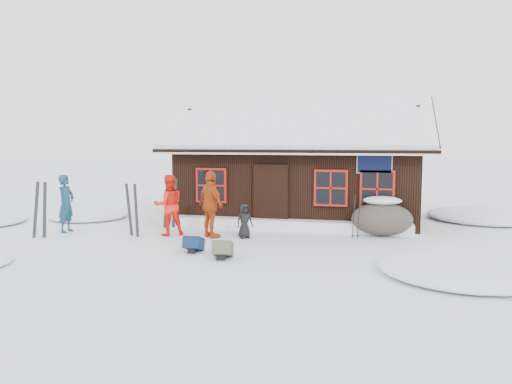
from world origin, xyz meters
TOP-DOWN VIEW (x-y plane):
  - ground at (0.00, 0.00)m, footprint 120.00×120.00m
  - mountain_hut at (1.50, 4.98)m, footprint 8.90×6.09m
  - snow_drift at (1.50, 2.25)m, footprint 7.60×0.60m
  - snow_mounds at (1.65, 1.86)m, footprint 20.60×13.20m
  - skier_teal at (-5.09, 0.34)m, footprint 0.44×0.66m
  - skier_orange_left at (-1.81, 0.59)m, footprint 1.12×1.07m
  - skier_orange_right at (-0.48, 0.52)m, footprint 1.18×1.09m
  - skier_crouched at (0.49, 0.69)m, footprint 0.58×0.55m
  - boulder at (4.36, 2.04)m, footprint 1.79×1.34m
  - ski_pair_left at (-5.28, -0.63)m, footprint 0.53×0.13m
  - ski_pair_mid at (-2.81, 0.25)m, footprint 0.46×0.16m
  - ski_pair_right at (-2.31, 1.87)m, footprint 0.47×0.16m
  - ski_poles at (3.62, 1.39)m, footprint 0.23×0.12m
  - backpack_blue at (-0.30, -1.37)m, footprint 0.45×0.58m
  - backpack_olive at (0.62, -1.86)m, footprint 0.55×0.67m

SIDE VIEW (x-z plane):
  - ground at x=0.00m, z-range 0.00..0.00m
  - snow_mounds at x=1.65m, z-range -0.24..0.24m
  - backpack_blue at x=-0.30m, z-range 0.00..0.31m
  - backpack_olive at x=0.62m, z-range 0.00..0.33m
  - snow_drift at x=1.50m, z-range 0.00..0.35m
  - skier_crouched at x=0.49m, z-range 0.00..1.00m
  - boulder at x=4.36m, z-range 0.01..1.05m
  - ski_poles at x=3.62m, z-range -0.04..1.26m
  - ski_pair_mid at x=-2.81m, z-range -0.05..1.56m
  - ski_pair_right at x=-2.31m, z-range -0.05..1.59m
  - ski_pair_left at x=-5.28m, z-range -0.05..1.64m
  - skier_teal at x=-5.09m, z-range 0.00..1.78m
  - skier_orange_left at x=-1.81m, z-range 0.00..1.82m
  - skier_orange_right at x=-0.48m, z-range 0.00..1.95m
  - mountain_hut at x=1.50m, z-range -0.63..3.79m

